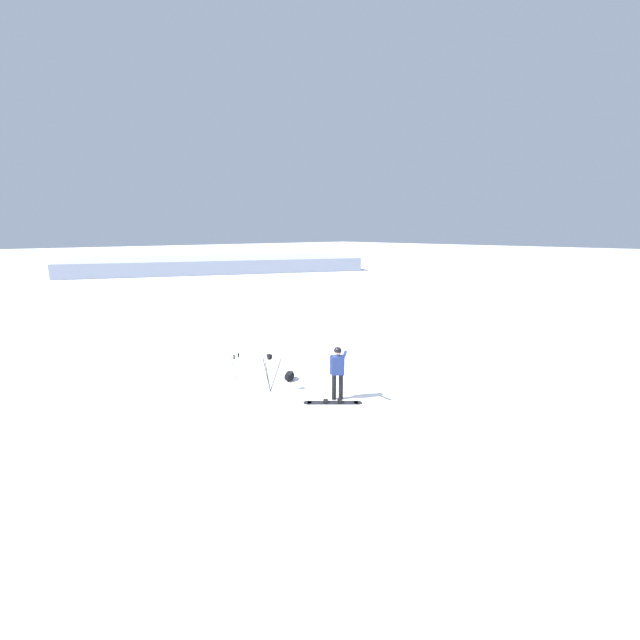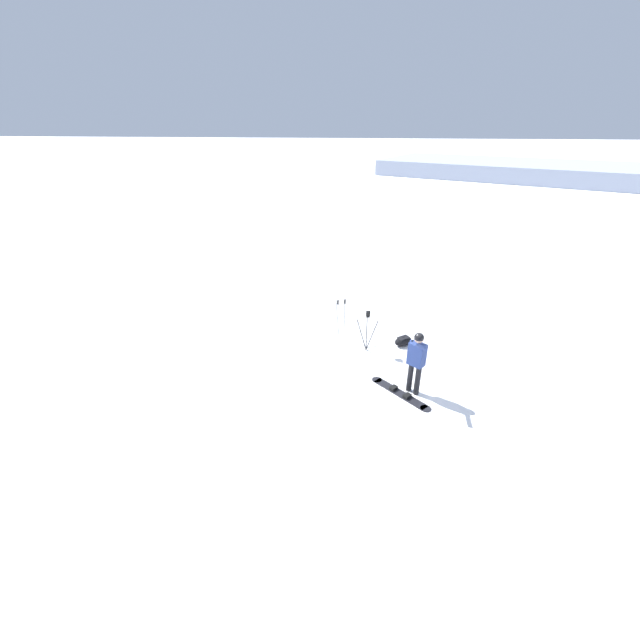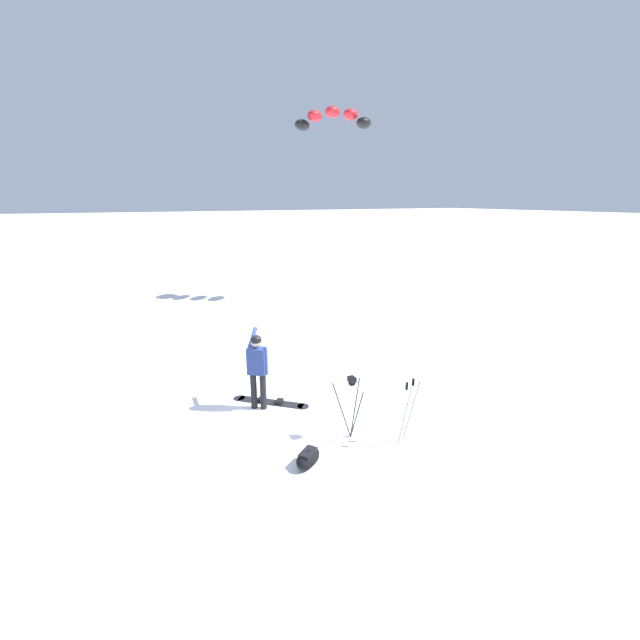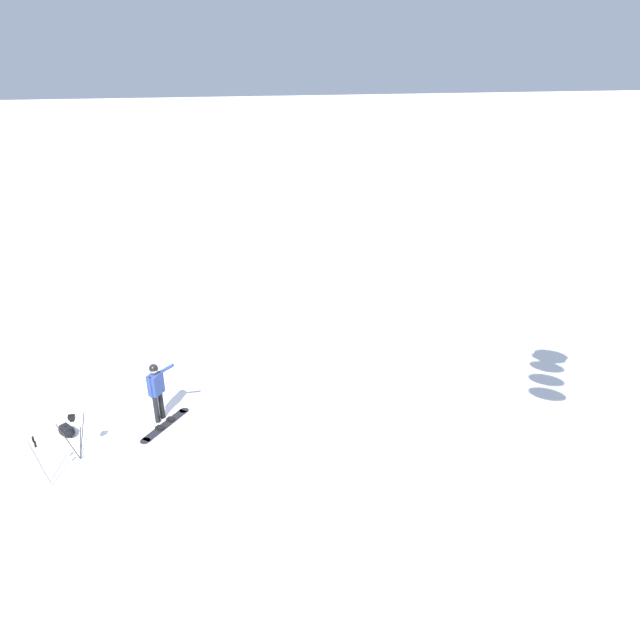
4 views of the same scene
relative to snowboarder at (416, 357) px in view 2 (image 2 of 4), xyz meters
The scene contains 7 objects.
ground_plane 1.15m from the snowboarder, behind, with size 300.00×300.00×0.00m, color white.
snowboarder is the anchor object (origin of this frame).
snowboard 1.09m from the snowboarder, 159.57° to the right, with size 1.44×1.31×0.10m.
gear_bag_large 2.55m from the snowboarder, 92.15° to the left, with size 0.68×0.62×0.29m.
camera_tripod 2.30m from the snowboarder, 122.22° to the left, with size 0.63×0.63×1.29m.
ski_poles 3.34m from the snowboarder, 127.98° to the left, with size 0.32×0.33×1.31m.
distant_ridge 46.98m from the snowboarder, 66.51° to the left, with size 39.49×27.89×1.73m.
Camera 2 is at (-0.88, -8.45, 6.29)m, focal length 22.19 mm.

